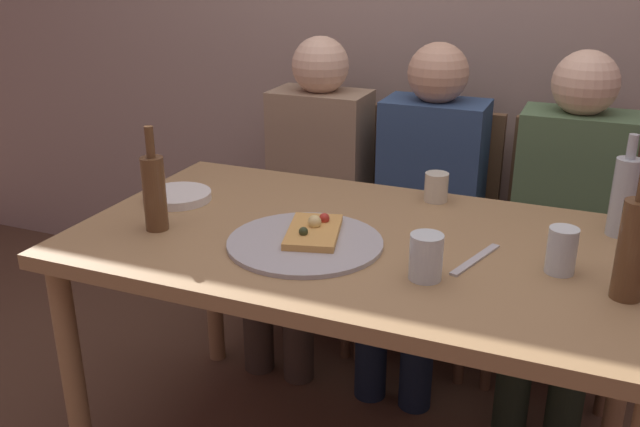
{
  "coord_description": "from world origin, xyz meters",
  "views": [
    {
      "loc": [
        0.53,
        -1.58,
        1.48
      ],
      "look_at": [
        -0.12,
        0.0,
        0.81
      ],
      "focal_mm": 38.81,
      "sensor_mm": 36.0,
      "label": 1
    }
  ],
  "objects_px": {
    "pizza_slice_last": "(314,231)",
    "wine_glass": "(436,187)",
    "chair_middle": "(432,217)",
    "guest_in_beanie": "(424,198)",
    "dining_table": "(362,266)",
    "plate_stack": "(178,196)",
    "chair_right": "(565,236)",
    "water_bottle": "(633,247)",
    "pizza_tray": "(305,243)",
    "chair_left": "(326,202)",
    "tumbler_far": "(562,251)",
    "guest_by_wall": "(566,217)",
    "beer_bottle": "(624,195)",
    "table_knife": "(475,259)",
    "guest_in_sweater": "(311,183)",
    "tumbler_near": "(426,257)",
    "wine_bottle": "(154,191)"
  },
  "relations": [
    {
      "from": "plate_stack",
      "to": "chair_right",
      "type": "distance_m",
      "value": 1.35
    },
    {
      "from": "wine_glass",
      "to": "guest_by_wall",
      "type": "height_order",
      "value": "guest_by_wall"
    },
    {
      "from": "pizza_tray",
      "to": "guest_in_sweater",
      "type": "height_order",
      "value": "guest_in_sweater"
    },
    {
      "from": "pizza_slice_last",
      "to": "table_knife",
      "type": "xyz_separation_m",
      "value": [
        0.41,
        0.03,
        -0.02
      ]
    },
    {
      "from": "wine_glass",
      "to": "chair_middle",
      "type": "height_order",
      "value": "chair_middle"
    },
    {
      "from": "guest_by_wall",
      "to": "wine_glass",
      "type": "bearing_deg",
      "value": 41.94
    },
    {
      "from": "plate_stack",
      "to": "guest_in_beanie",
      "type": "relative_size",
      "value": 0.17
    },
    {
      "from": "pizza_slice_last",
      "to": "wine_glass",
      "type": "xyz_separation_m",
      "value": [
        0.23,
        0.4,
        0.02
      ]
    },
    {
      "from": "beer_bottle",
      "to": "water_bottle",
      "type": "distance_m",
      "value": 0.37
    },
    {
      "from": "beer_bottle",
      "to": "chair_left",
      "type": "bearing_deg",
      "value": 152.46
    },
    {
      "from": "pizza_slice_last",
      "to": "guest_by_wall",
      "type": "xyz_separation_m",
      "value": [
        0.59,
        0.73,
        -0.14
      ]
    },
    {
      "from": "tumbler_far",
      "to": "guest_by_wall",
      "type": "distance_m",
      "value": 0.71
    },
    {
      "from": "chair_left",
      "to": "guest_in_beanie",
      "type": "height_order",
      "value": "guest_in_beanie"
    },
    {
      "from": "chair_middle",
      "to": "guest_in_beanie",
      "type": "height_order",
      "value": "guest_in_beanie"
    },
    {
      "from": "pizza_tray",
      "to": "plate_stack",
      "type": "relative_size",
      "value": 2.01
    },
    {
      "from": "tumbler_far",
      "to": "plate_stack",
      "type": "distance_m",
      "value": 1.1
    },
    {
      "from": "beer_bottle",
      "to": "chair_middle",
      "type": "relative_size",
      "value": 0.3
    },
    {
      "from": "chair_right",
      "to": "tumbler_near",
      "type": "bearing_deg",
      "value": 75.12
    },
    {
      "from": "water_bottle",
      "to": "pizza_tray",
      "type": "bearing_deg",
      "value": -179.46
    },
    {
      "from": "pizza_slice_last",
      "to": "beer_bottle",
      "type": "relative_size",
      "value": 0.9
    },
    {
      "from": "dining_table",
      "to": "guest_in_sweater",
      "type": "relative_size",
      "value": 1.29
    },
    {
      "from": "chair_right",
      "to": "guest_in_sweater",
      "type": "xyz_separation_m",
      "value": [
        -0.91,
        -0.15,
        0.13
      ]
    },
    {
      "from": "plate_stack",
      "to": "guest_by_wall",
      "type": "height_order",
      "value": "guest_by_wall"
    },
    {
      "from": "pizza_slice_last",
      "to": "dining_table",
      "type": "bearing_deg",
      "value": 25.98
    },
    {
      "from": "water_bottle",
      "to": "tumbler_far",
      "type": "relative_size",
      "value": 2.79
    },
    {
      "from": "pizza_tray",
      "to": "chair_left",
      "type": "xyz_separation_m",
      "value": [
        -0.32,
        0.93,
        -0.25
      ]
    },
    {
      "from": "beer_bottle",
      "to": "guest_in_beanie",
      "type": "distance_m",
      "value": 0.77
    },
    {
      "from": "dining_table",
      "to": "chair_middle",
      "type": "height_order",
      "value": "chair_middle"
    },
    {
      "from": "table_knife",
      "to": "chair_left",
      "type": "relative_size",
      "value": 0.24
    },
    {
      "from": "wine_glass",
      "to": "guest_in_beanie",
      "type": "height_order",
      "value": "guest_in_beanie"
    },
    {
      "from": "wine_glass",
      "to": "guest_in_beanie",
      "type": "distance_m",
      "value": 0.38
    },
    {
      "from": "table_knife",
      "to": "chair_middle",
      "type": "bearing_deg",
      "value": -143.28
    },
    {
      "from": "tumbler_far",
      "to": "guest_by_wall",
      "type": "relative_size",
      "value": 0.09
    },
    {
      "from": "dining_table",
      "to": "plate_stack",
      "type": "bearing_deg",
      "value": 174.43
    },
    {
      "from": "guest_in_sweater",
      "to": "chair_middle",
      "type": "bearing_deg",
      "value": -160.76
    },
    {
      "from": "wine_glass",
      "to": "chair_right",
      "type": "relative_size",
      "value": 0.1
    },
    {
      "from": "pizza_slice_last",
      "to": "wine_bottle",
      "type": "relative_size",
      "value": 0.87
    },
    {
      "from": "water_bottle",
      "to": "chair_middle",
      "type": "xyz_separation_m",
      "value": [
        -0.64,
        0.92,
        -0.36
      ]
    },
    {
      "from": "water_bottle",
      "to": "guest_by_wall",
      "type": "relative_size",
      "value": 0.26
    },
    {
      "from": "pizza_slice_last",
      "to": "tumbler_far",
      "type": "distance_m",
      "value": 0.61
    },
    {
      "from": "dining_table",
      "to": "guest_in_sweater",
      "type": "xyz_separation_m",
      "value": [
        -0.44,
        0.68,
        -0.03
      ]
    },
    {
      "from": "water_bottle",
      "to": "chair_left",
      "type": "relative_size",
      "value": 0.34
    },
    {
      "from": "plate_stack",
      "to": "water_bottle",
      "type": "bearing_deg",
      "value": -6.97
    },
    {
      "from": "beer_bottle",
      "to": "guest_by_wall",
      "type": "bearing_deg",
      "value": 109.77
    },
    {
      "from": "water_bottle",
      "to": "chair_left",
      "type": "bearing_deg",
      "value": 139.34
    },
    {
      "from": "chair_left",
      "to": "chair_right",
      "type": "distance_m",
      "value": 0.91
    },
    {
      "from": "beer_bottle",
      "to": "wine_glass",
      "type": "relative_size",
      "value": 3.16
    },
    {
      "from": "wine_glass",
      "to": "chair_left",
      "type": "xyz_separation_m",
      "value": [
        -0.55,
        0.48,
        -0.29
      ]
    },
    {
      "from": "guest_in_beanie",
      "to": "guest_by_wall",
      "type": "relative_size",
      "value": 1.0
    },
    {
      "from": "pizza_tray",
      "to": "wine_glass",
      "type": "bearing_deg",
      "value": 62.77
    }
  ]
}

